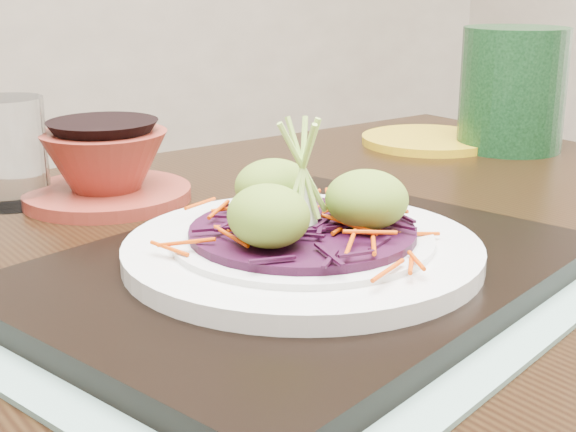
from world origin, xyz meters
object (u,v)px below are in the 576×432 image
white_plate (302,249)px  serving_tray (302,271)px  water_glass (8,152)px  terracotta_bowl_set (106,170)px  dining_table (277,354)px  green_jar (512,89)px  yellow_plate (428,140)px

white_plate → serving_tray: bearing=90.0°
water_glass → terracotta_bowl_set: water_glass is taller
water_glass → serving_tray: bearing=-68.4°
dining_table → white_plate: white_plate is taller
serving_tray → water_glass: (-0.13, 0.33, 0.04)m
white_plate → water_glass: 0.35m
serving_tray → water_glass: size_ratio=3.75×
white_plate → water_glass: (-0.13, 0.33, 0.02)m
serving_tray → green_jar: size_ratio=2.56×
dining_table → yellow_plate: 0.47m
white_plate → green_jar: (0.47, 0.27, 0.05)m
serving_tray → green_jar: bearing=10.9°
dining_table → serving_tray: (-0.03, -0.08, 0.11)m
terracotta_bowl_set → yellow_plate: 0.45m
water_glass → white_plate: bearing=-68.4°
dining_table → terracotta_bowl_set: (-0.07, 0.21, 0.12)m
dining_table → serving_tray: serving_tray is taller
water_glass → green_jar: size_ratio=0.68×
white_plate → terracotta_bowl_set: terracotta_bowl_set is taller
green_jar → serving_tray: bearing=-150.3°
white_plate → terracotta_bowl_set: size_ratio=1.30×
dining_table → white_plate: 0.15m
dining_table → serving_tray: 0.14m
water_glass → terracotta_bowl_set: bearing=-22.7°
dining_table → water_glass: (-0.16, 0.25, 0.15)m
terracotta_bowl_set → yellow_plate: size_ratio=1.12×
white_plate → dining_table: bearing=72.5°
dining_table → water_glass: water_glass is taller
green_jar → white_plate: bearing=-150.3°
dining_table → water_glass: bearing=115.9°
dining_table → green_jar: (0.45, 0.19, 0.17)m
water_glass → green_jar: 0.60m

